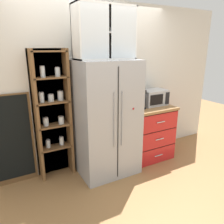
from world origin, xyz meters
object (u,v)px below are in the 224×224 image
at_px(coffee_maker, 137,99).
at_px(chalkboard_menu, 11,140).
at_px(refrigerator, 106,118).
at_px(bottle_amber, 147,99).
at_px(microwave, 153,97).
at_px(mug_charcoal, 150,104).

bearing_deg(coffee_maker, chalkboard_menu, 171.94).
xyz_separation_m(refrigerator, bottle_amber, (0.85, 0.12, 0.17)).
distance_m(coffee_maker, bottle_amber, 0.26).
relative_size(coffee_maker, bottle_amber, 1.24).
xyz_separation_m(coffee_maker, chalkboard_menu, (-1.90, 0.27, -0.43)).
bearing_deg(coffee_maker, microwave, 6.62).
xyz_separation_m(mug_charcoal, chalkboard_menu, (-2.15, 0.28, -0.31)).
relative_size(microwave, chalkboard_menu, 0.34).
relative_size(microwave, mug_charcoal, 4.03).
bearing_deg(bottle_amber, coffee_maker, -166.30).
bearing_deg(chalkboard_menu, mug_charcoal, -7.49).
bearing_deg(mug_charcoal, chalkboard_menu, 172.51).
bearing_deg(refrigerator, chalkboard_menu, 165.94).
xyz_separation_m(refrigerator, coffee_maker, (0.60, 0.06, 0.22)).
bearing_deg(coffee_maker, refrigerator, -174.49).
bearing_deg(mug_charcoal, coffee_maker, 176.83).
distance_m(refrigerator, microwave, 0.98).
xyz_separation_m(microwave, chalkboard_menu, (-2.26, 0.23, -0.40)).
relative_size(mug_charcoal, chalkboard_menu, 0.08).
height_order(coffee_maker, mug_charcoal, coffee_maker).
height_order(mug_charcoal, chalkboard_menu, chalkboard_menu).
relative_size(refrigerator, mug_charcoal, 15.70).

